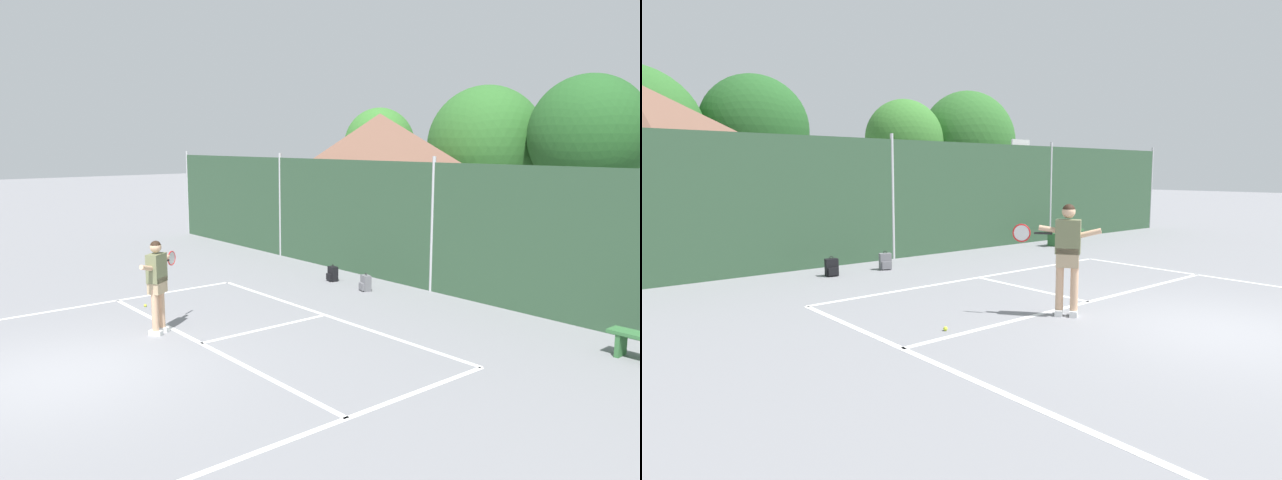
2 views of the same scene
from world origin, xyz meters
TOP-DOWN VIEW (x-y plane):
  - ground_plane at (0.00, 0.00)m, footprint 120.00×120.00m
  - court_markings at (0.00, 0.65)m, footprint 8.30×11.10m
  - chainlink_fence at (-0.00, 9.00)m, footprint 26.09×0.09m
  - clubhouse_building at (-5.54, 12.60)m, footprint 5.56×5.00m
  - tennis_player at (-1.07, 2.14)m, footprint 0.94×1.16m
  - tennis_ball at (-3.14, 2.75)m, footprint 0.07×0.07m
  - backpack_black at (-2.45, 7.81)m, footprint 0.31×0.28m
  - backpack_grey at (-1.06, 7.72)m, footprint 0.32×0.30m

SIDE VIEW (x-z plane):
  - ground_plane at x=0.00m, z-range 0.00..0.00m
  - court_markings at x=0.00m, z-range 0.00..0.01m
  - tennis_ball at x=-3.14m, z-range 0.00..0.07m
  - backpack_black at x=-2.45m, z-range -0.04..0.42m
  - backpack_grey at x=-1.06m, z-range -0.04..0.42m
  - tennis_player at x=-1.07m, z-range 0.18..2.04m
  - chainlink_fence at x=0.00m, z-range -0.07..3.32m
  - clubhouse_building at x=-5.54m, z-range 0.09..4.82m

